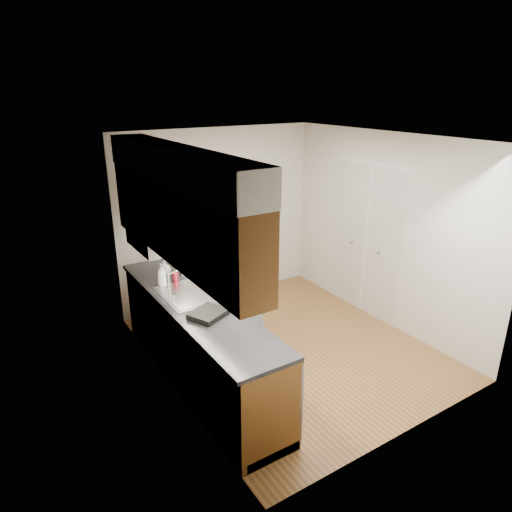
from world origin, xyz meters
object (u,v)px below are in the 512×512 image
at_px(soap_bottle_b, 184,267).
at_px(soda_can, 175,277).
at_px(dish_rack, 208,314).
at_px(soap_bottle_c, 164,268).
at_px(person, 247,292).
at_px(soap_bottle_a, 162,275).

height_order(soap_bottle_b, soda_can, soap_bottle_b).
distance_m(soda_can, dish_rack, 0.94).
bearing_deg(soap_bottle_c, soap_bottle_b, -26.81).
bearing_deg(person, soap_bottle_b, 18.35).
bearing_deg(soap_bottle_b, soap_bottle_a, -154.40).
xyz_separation_m(soap_bottle_a, soda_can, (0.16, 0.01, -0.06)).
distance_m(soap_bottle_c, soda_can, 0.25).
relative_size(soap_bottle_c, dish_rack, 0.58).
xyz_separation_m(soap_bottle_b, dish_rack, (-0.23, -1.08, -0.07)).
bearing_deg(soap_bottle_c, dish_rack, -91.48).
distance_m(soap_bottle_a, dish_rack, 0.93).
distance_m(soap_bottle_c, dish_rack, 1.18).
height_order(person, dish_rack, person).
bearing_deg(soda_can, dish_rack, -93.67).
height_order(soda_can, dish_rack, soda_can).
bearing_deg(soap_bottle_c, soda_can, -83.05).
relative_size(soap_bottle_c, soda_can, 1.50).
bearing_deg(dish_rack, soap_bottle_c, 64.41).
relative_size(soap_bottle_a, soda_can, 1.99).
height_order(person, soap_bottle_a, person).
bearing_deg(soda_can, soap_bottle_a, -174.80).
bearing_deg(person, dish_rack, 105.48).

